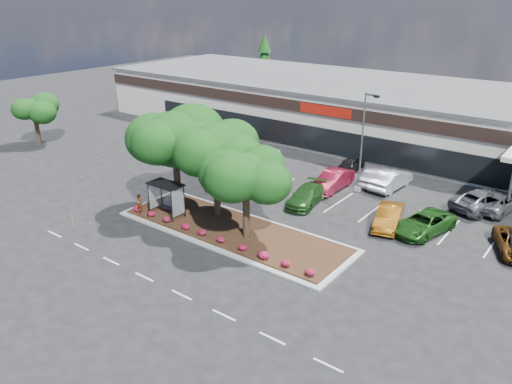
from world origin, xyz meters
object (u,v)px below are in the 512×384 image
Objects in this scene: survey_stake at (72,219)px; car_1 at (235,174)px; light_pole at (362,150)px; car_0 at (192,148)px.

car_1 is (3.62, 14.39, 0.13)m from survey_stake.
light_pole is 1.40× the size of car_1.
light_pole reaches higher than car_1.
light_pole is at bearing 7.06° from car_0.
light_pole is at bearing 17.58° from car_1.
survey_stake is at bearing -69.57° from car_0.
car_0 is at bearing 106.54° from survey_stake.
survey_stake is at bearing -113.02° from car_1.
car_0 is at bearing 147.85° from car_1.
light_pole is at bearing 54.99° from survey_stake.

